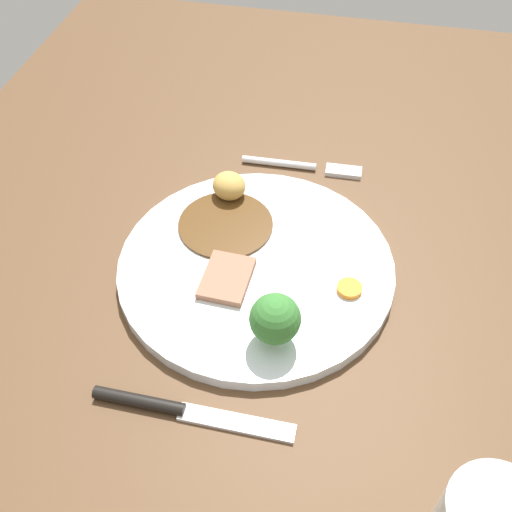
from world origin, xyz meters
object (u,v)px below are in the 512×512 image
(knife, at_px, (174,409))
(fork, at_px, (305,166))
(carrot_coin_front, at_px, (349,288))
(roast_potato_left, at_px, (229,186))
(dinner_plate, at_px, (256,267))
(broccoli_floret, at_px, (275,319))
(meat_slice_main, at_px, (224,278))

(knife, bearing_deg, fork, 80.70)
(carrot_coin_front, bearing_deg, knife, -40.47)
(carrot_coin_front, bearing_deg, roast_potato_left, -126.68)
(roast_potato_left, xyz_separation_m, knife, (0.28, 0.02, -0.02))
(knife, bearing_deg, dinner_plate, 78.89)
(carrot_coin_front, bearing_deg, broccoli_floret, -40.18)
(dinner_plate, bearing_deg, carrot_coin_front, 80.10)
(meat_slice_main, distance_m, fork, 0.22)
(carrot_coin_front, bearing_deg, dinner_plate, -99.90)
(broccoli_floret, bearing_deg, dinner_plate, -157.81)
(dinner_plate, relative_size, meat_slice_main, 4.65)
(dinner_plate, height_order, fork, dinner_plate)
(carrot_coin_front, distance_m, knife, 0.21)
(roast_potato_left, bearing_deg, fork, 137.56)
(roast_potato_left, bearing_deg, dinner_plate, 28.59)
(meat_slice_main, xyz_separation_m, roast_potato_left, (-0.13, -0.03, 0.01))
(meat_slice_main, bearing_deg, dinner_plate, 138.43)
(meat_slice_main, xyz_separation_m, broccoli_floret, (0.06, 0.07, 0.03))
(meat_slice_main, xyz_separation_m, knife, (0.15, -0.01, -0.01))
(meat_slice_main, distance_m, broccoli_floret, 0.09)
(dinner_plate, relative_size, fork, 1.93)
(knife, bearing_deg, meat_slice_main, 87.03)
(dinner_plate, bearing_deg, meat_slice_main, -41.57)
(roast_potato_left, relative_size, broccoli_floret, 0.71)
(dinner_plate, height_order, meat_slice_main, meat_slice_main)
(meat_slice_main, bearing_deg, knife, -3.29)
(meat_slice_main, bearing_deg, carrot_coin_front, 95.98)
(dinner_plate, xyz_separation_m, carrot_coin_front, (0.02, 0.10, 0.01))
(roast_potato_left, relative_size, fork, 0.26)
(roast_potato_left, distance_m, fork, 0.12)
(dinner_plate, height_order, carrot_coin_front, carrot_coin_front)
(meat_slice_main, xyz_separation_m, carrot_coin_front, (-0.01, 0.13, -0.00))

